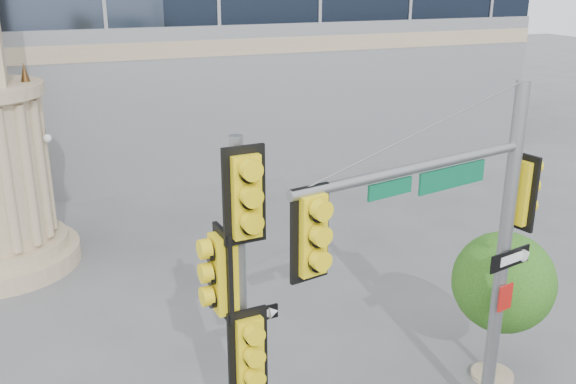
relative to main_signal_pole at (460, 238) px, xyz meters
name	(u,v)px	position (x,y,z in m)	size (l,w,h in m)	color
main_signal_pole	(460,238)	(0.00, 0.00, 0.00)	(4.79, 1.46, 6.26)	slate
secondary_signal_pole	(239,292)	(-3.50, 0.50, -0.53)	(1.01, 0.74, 5.70)	slate
street_tree	(504,285)	(2.08, 1.23, -1.81)	(2.02, 1.97, 3.14)	tan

